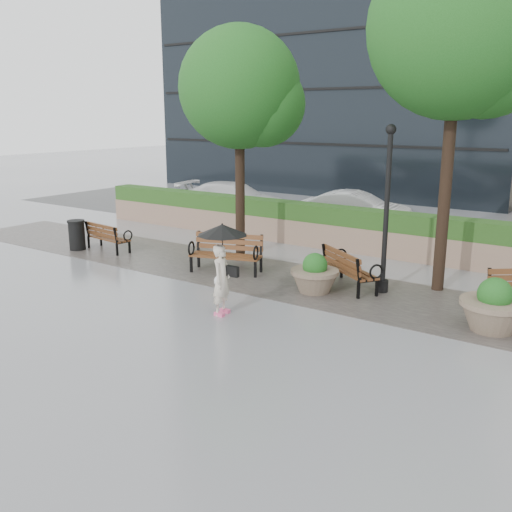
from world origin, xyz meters
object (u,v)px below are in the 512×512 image
Objects in this scene: trash_bin at (77,236)px; pedestrian at (222,260)px; planter_left at (315,277)px; bench_1 at (226,261)px; car_right at (356,210)px; bench_0 at (108,243)px; car_left at (234,199)px; planter_right at (493,310)px; lamppost at (386,221)px; bench_2 at (349,277)px.

trash_bin is 0.46× the size of pedestrian.
bench_1 is at bearing 176.13° from planter_left.
bench_1 is 1.76× the size of planter_left.
car_right is (5.67, 8.37, 0.23)m from trash_bin.
car_left reaches higher than bench_0.
lamppost is (-2.79, 1.16, 1.32)m from planter_right.
bench_2 is 1.60× the size of planter_left.
planter_left is at bearing 90.33° from bench_2.
planter_left is 0.24× the size of car_left.
car_left is 12.17m from pedestrian.
pedestrian is (6.56, -2.56, 0.93)m from bench_0.
bench_0 is 0.92× the size of bench_2.
car_right is at bearing -31.65° from bench_2.
pedestrian reaches higher than planter_left.
trash_bin is 9.85m from lamppost.
pedestrian reaches higher than planter_right.
bench_1 reaches higher than planter_left.
bench_0 is at bearing 27.76° from trash_bin.
car_left is at bearing 87.29° from trash_bin.
lamppost is at bearing -167.37° from bench_0.
lamppost reaches higher than planter_right.
lamppost is at bearing 157.37° from planter_right.
bench_0 is 1.89× the size of trash_bin.
trash_bin is 0.23× the size of lamppost.
bench_0 is at bearing 178.50° from planter_right.
bench_0 is 7.43m from planter_left.
car_right is 10.62m from pedestrian.
planter_left is 0.59× the size of pedestrian.
lamppost reaches higher than planter_left.
car_left is (-7.96, 7.40, 0.32)m from planter_left.
trash_bin is (-8.86, -1.18, 0.17)m from bench_2.
planter_right is at bearing -161.33° from bench_2.
planter_right is at bearing -2.99° from planter_left.
car_left is at bearing 137.09° from planter_left.
planter_right is 0.33× the size of lamppost.
car_left is at bearing 107.50° from bench_1.
planter_right is 3.30m from lamppost.
bench_1 is at bearing -169.75° from lamppost.
car_right reaches higher than bench_1.
planter_left reaches higher than trash_bin.
planter_left is 1.29× the size of trash_bin.
planter_left is 0.89× the size of planter_right.
bench_1 reaches higher than bench_2.
bench_1 is 3.42m from bench_2.
car_right reaches higher than bench_0.
bench_1 is 1.05× the size of pedestrian.
planter_right is 0.67× the size of pedestrian.
bench_0 is 4.59m from bench_1.
bench_1 is 1.10× the size of bench_2.
car_left is (-0.54, 7.31, 0.44)m from bench_0.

